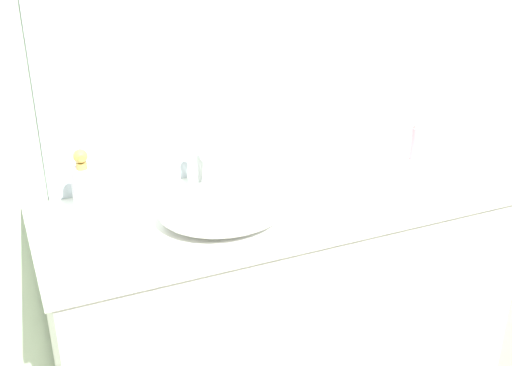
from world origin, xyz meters
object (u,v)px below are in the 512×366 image
at_px(soap_dispenser, 85,192).
at_px(tissue_box, 369,163).
at_px(sink_basin, 223,207).
at_px(lotion_bottle, 417,143).

bearing_deg(soap_dispenser, tissue_box, -5.20).
distance_m(sink_basin, tissue_box, 0.53).
relative_size(soap_dispenser, tissue_box, 1.43).
height_order(lotion_bottle, tissue_box, tissue_box).
distance_m(lotion_bottle, tissue_box, 0.27).
relative_size(sink_basin, lotion_bottle, 2.81).
relative_size(lotion_bottle, tissue_box, 0.85).
bearing_deg(lotion_bottle, sink_basin, -169.05).
xyz_separation_m(sink_basin, soap_dispenser, (-0.36, 0.14, 0.06)).
height_order(sink_basin, tissue_box, tissue_box).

